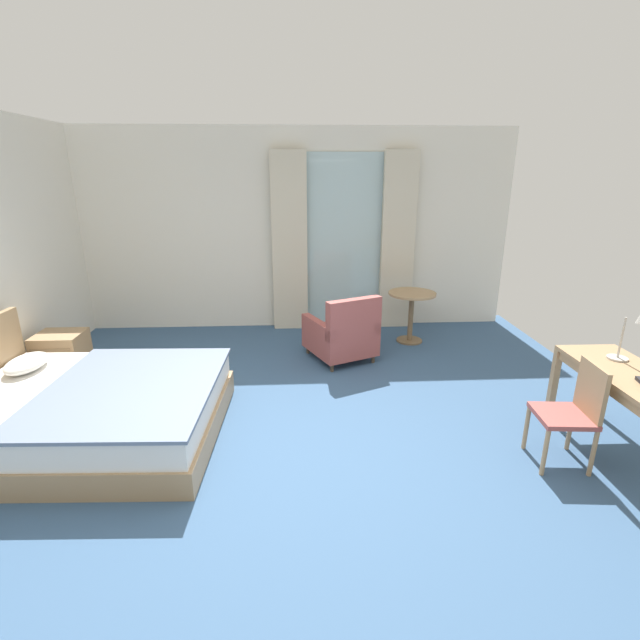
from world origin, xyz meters
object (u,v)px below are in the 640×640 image
at_px(writing_desk, 639,389).
at_px(armchair_by_window, 342,335).
at_px(nightstand, 62,355).
at_px(desk_lamp, 638,325).
at_px(desk_chair, 573,409).
at_px(round_cafe_table, 411,306).
at_px(bed, 85,410).

distance_m(writing_desk, armchair_by_window, 3.11).
height_order(nightstand, desk_lamp, desk_lamp).
bearing_deg(desk_chair, writing_desk, -2.39).
distance_m(nightstand, round_cafe_table, 4.40).
xyz_separation_m(bed, desk_chair, (4.07, -0.61, 0.22)).
height_order(armchair_by_window, round_cafe_table, armchair_by_window).
relative_size(desk_chair, armchair_by_window, 0.87).
distance_m(bed, nightstand, 1.56).
bearing_deg(desk_lamp, writing_desk, -114.62).
height_order(nightstand, desk_chair, desk_chair).
xyz_separation_m(nightstand, desk_lamp, (5.53, -1.61, 0.81)).
xyz_separation_m(desk_lamp, armchair_by_window, (-2.25, 1.93, -0.73)).
distance_m(armchair_by_window, round_cafe_table, 1.19).
xyz_separation_m(armchair_by_window, round_cafe_table, (1.01, 0.60, 0.19)).
distance_m(writing_desk, round_cafe_table, 3.08).
xyz_separation_m(nightstand, armchair_by_window, (3.28, 0.32, 0.07)).
xyz_separation_m(bed, desk_lamp, (4.71, -0.29, 0.81)).
bearing_deg(nightstand, writing_desk, -20.02).
relative_size(desk_lamp, armchair_by_window, 0.48).
bearing_deg(bed, writing_desk, -7.91).
distance_m(desk_lamp, round_cafe_table, 2.88).
relative_size(desk_chair, desk_lamp, 1.80).
relative_size(writing_desk, desk_chair, 1.71).
height_order(desk_chair, armchair_by_window, desk_chair).
xyz_separation_m(writing_desk, desk_lamp, (0.16, 0.34, 0.41)).
distance_m(writing_desk, desk_chair, 0.51).
relative_size(desk_lamp, round_cafe_table, 0.68).
bearing_deg(bed, desk_lamp, -3.53).
height_order(writing_desk, round_cafe_table, writing_desk).
distance_m(desk_lamp, armchair_by_window, 3.06).
height_order(bed, desk_chair, bed).
xyz_separation_m(bed, armchair_by_window, (2.46, 1.64, 0.07)).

